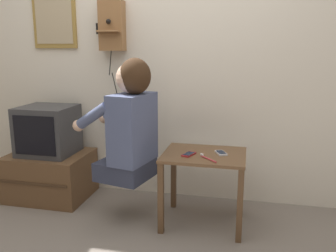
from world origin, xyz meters
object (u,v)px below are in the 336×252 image
(person, at_px, (130,122))
(cell_phone_held, at_px, (189,154))
(television, at_px, (48,130))
(framed_picture, at_px, (54,16))
(toothbrush, at_px, (207,158))
(wall_phone_antique, at_px, (112,25))
(cell_phone_spare, at_px, (221,153))

(person, xyz_separation_m, cell_phone_held, (0.44, 0.00, -0.22))
(television, height_order, cell_phone_held, television)
(person, bearing_deg, television, 85.98)
(framed_picture, relative_size, toothbrush, 4.05)
(person, relative_size, framed_picture, 1.63)
(wall_phone_antique, distance_m, framed_picture, 0.56)
(television, height_order, toothbrush, television)
(wall_phone_antique, bearing_deg, framed_picture, 175.51)
(television, relative_size, framed_picture, 0.80)
(person, relative_size, cell_phone_held, 6.61)
(cell_phone_held, relative_size, cell_phone_spare, 0.99)
(person, height_order, television, person)
(television, relative_size, cell_phone_spare, 3.23)
(wall_phone_antique, xyz_separation_m, cell_phone_held, (0.75, -0.49, -0.93))
(television, xyz_separation_m, toothbrush, (1.41, -0.32, -0.05))
(framed_picture, height_order, toothbrush, framed_picture)
(cell_phone_spare, bearing_deg, television, 150.97)
(person, height_order, cell_phone_held, person)
(wall_phone_antique, height_order, framed_picture, framed_picture)
(wall_phone_antique, bearing_deg, cell_phone_spare, -22.42)
(wall_phone_antique, relative_size, toothbrush, 6.06)
(cell_phone_held, bearing_deg, person, -160.77)
(cell_phone_held, bearing_deg, toothbrush, -5.76)
(television, xyz_separation_m, wall_phone_antique, (0.52, 0.24, 0.88))
(cell_phone_held, bearing_deg, framed_picture, 176.53)
(cell_phone_held, bearing_deg, cell_phone_spare, 39.69)
(wall_phone_antique, xyz_separation_m, cell_phone_spare, (0.97, -0.40, -0.93))
(person, relative_size, television, 2.03)
(person, bearing_deg, framed_picture, 71.24)
(television, height_order, wall_phone_antique, wall_phone_antique)
(wall_phone_antique, bearing_deg, cell_phone_held, -33.08)
(person, distance_m, cell_phone_spare, 0.70)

